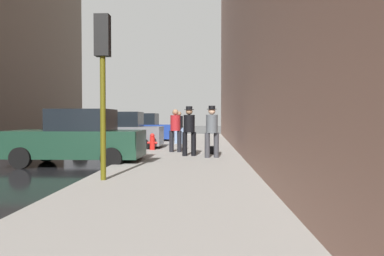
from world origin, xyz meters
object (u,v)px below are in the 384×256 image
object	(u,v)px
traffic_light	(103,61)
pedestrian_in_red_jacket	(175,128)
pedestrian_with_fedora	(189,128)
pedestrian_with_beanie	(212,129)
parked_blue_sedan	(139,129)
fire_hydrant	(152,142)
parked_dark_green_sedan	(78,139)
parked_gray_coupe	(117,132)
pedestrian_in_jeans	(179,126)
duffel_bag	(214,150)

from	to	relation	value
traffic_light	pedestrian_in_red_jacket	distance (m)	7.06
pedestrian_with_fedora	pedestrian_with_beanie	bearing A→B (deg)	-35.16
parked_blue_sedan	fire_hydrant	xyz separation A→B (m)	(1.80, -6.80, -0.35)
parked_dark_green_sedan	pedestrian_with_fedora	distance (m)	3.84
pedestrian_in_red_jacket	pedestrian_with_fedora	bearing A→B (deg)	-67.91
parked_dark_green_sedan	pedestrian_in_red_jacket	xyz separation A→B (m)	(2.87, 3.10, 0.26)
parked_blue_sedan	traffic_light	xyz separation A→B (m)	(1.85, -14.56, 1.91)
pedestrian_in_red_jacket	parked_blue_sedan	bearing A→B (deg)	110.30
parked_gray_coupe	parked_blue_sedan	size ratio (longest dim) A/B	0.98
parked_dark_green_sedan	fire_hydrant	xyz separation A→B (m)	(1.80, 4.06, -0.35)
fire_hydrant	pedestrian_in_jeans	xyz separation A→B (m)	(0.85, 3.98, 0.61)
parked_gray_coupe	pedestrian_with_beanie	bearing A→B (deg)	-44.90
duffel_bag	fire_hydrant	bearing A→B (deg)	147.58
fire_hydrant	pedestrian_in_red_jacket	world-z (taller)	pedestrian_in_red_jacket
parked_gray_coupe	pedestrian_in_jeans	bearing A→B (deg)	46.10
pedestrian_in_jeans	parked_blue_sedan	bearing A→B (deg)	133.25
pedestrian_in_red_jacket	duffel_bag	size ratio (longest dim) A/B	3.89
parked_dark_green_sedan	parked_blue_sedan	bearing A→B (deg)	90.00
pedestrian_with_fedora	pedestrian_with_beanie	world-z (taller)	same
parked_dark_green_sedan	fire_hydrant	world-z (taller)	parked_dark_green_sedan
pedestrian_with_beanie	duffel_bag	world-z (taller)	pedestrian_with_beanie
fire_hydrant	parked_gray_coupe	bearing A→B (deg)	145.93
pedestrian_with_fedora	pedestrian_in_red_jacket	distance (m)	1.65
pedestrian_with_beanie	parked_blue_sedan	bearing A→B (deg)	113.54
pedestrian_with_beanie	traffic_light	bearing A→B (deg)	-117.49
parked_gray_coupe	traffic_light	xyz separation A→B (m)	(1.85, -8.98, 1.91)
parked_gray_coupe	traffic_light	bearing A→B (deg)	-78.33
fire_hydrant	pedestrian_with_beanie	size ratio (longest dim) A/B	0.40
duffel_bag	parked_blue_sedan	bearing A→B (deg)	117.44
parked_gray_coupe	fire_hydrant	size ratio (longest dim) A/B	5.97
pedestrian_in_red_jacket	pedestrian_with_beanie	bearing A→B (deg)	-55.82
pedestrian_in_jeans	pedestrian_in_red_jacket	xyz separation A→B (m)	(0.22, -4.95, 0.00)
parked_dark_green_sedan	fire_hydrant	size ratio (longest dim) A/B	5.97
traffic_light	pedestrian_in_jeans	size ratio (longest dim) A/B	2.11
parked_gray_coupe	pedestrian_with_beanie	distance (m)	6.07
pedestrian_in_jeans	pedestrian_with_beanie	size ratio (longest dim) A/B	0.96
pedestrian_in_jeans	parked_dark_green_sedan	bearing A→B (deg)	-108.27
parked_gray_coupe	pedestrian_in_red_jacket	world-z (taller)	pedestrian_in_red_jacket
traffic_light	duffel_bag	world-z (taller)	traffic_light
traffic_light	pedestrian_with_beanie	bearing A→B (deg)	62.51
pedestrian_with_beanie	pedestrian_in_red_jacket	bearing A→B (deg)	124.18
pedestrian_in_jeans	pedestrian_with_fedora	xyz separation A→B (m)	(0.84, -6.48, 0.03)
parked_dark_green_sedan	duffel_bag	bearing A→B (deg)	28.98
parked_blue_sedan	traffic_light	size ratio (longest dim) A/B	1.19
parked_dark_green_sedan	fire_hydrant	distance (m)	4.46
parked_gray_coupe	fire_hydrant	world-z (taller)	parked_gray_coupe
parked_dark_green_sedan	fire_hydrant	bearing A→B (deg)	66.07
parked_blue_sedan	duffel_bag	world-z (taller)	parked_blue_sedan
parked_dark_green_sedan	duffel_bag	size ratio (longest dim) A/B	9.55
pedestrian_in_red_jacket	pedestrian_with_beanie	world-z (taller)	pedestrian_with_beanie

